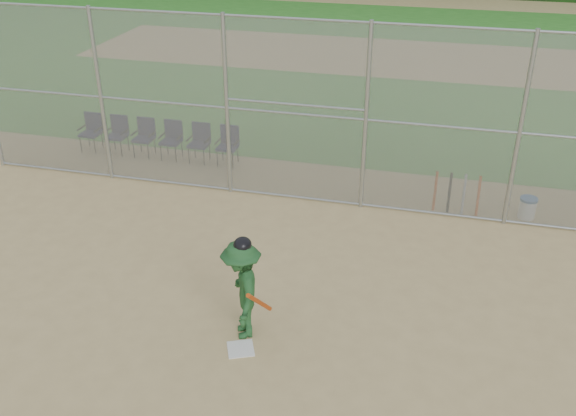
% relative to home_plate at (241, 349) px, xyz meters
% --- Properties ---
extents(ground, '(100.00, 100.00, 0.00)m').
position_rel_home_plate_xyz_m(ground, '(0.06, 0.17, -0.01)').
color(ground, tan).
rests_on(ground, ground).
extents(grass_strip, '(100.00, 100.00, 0.00)m').
position_rel_home_plate_xyz_m(grass_strip, '(0.06, 18.17, -0.00)').
color(grass_strip, '#2A7021').
rests_on(grass_strip, ground).
extents(dirt_patch_far, '(24.00, 24.00, 0.00)m').
position_rel_home_plate_xyz_m(dirt_patch_far, '(0.06, 18.17, -0.00)').
color(dirt_patch_far, tan).
rests_on(dirt_patch_far, ground).
extents(backstop_fence, '(16.09, 0.09, 4.00)m').
position_rel_home_plate_xyz_m(backstop_fence, '(0.06, 5.17, 2.06)').
color(backstop_fence, gray).
rests_on(backstop_fence, ground).
extents(home_plate, '(0.52, 0.52, 0.02)m').
position_rel_home_plate_xyz_m(home_plate, '(0.00, 0.00, 0.00)').
color(home_plate, silver).
rests_on(home_plate, ground).
extents(batter_at_plate, '(1.00, 1.33, 1.75)m').
position_rel_home_plate_xyz_m(batter_at_plate, '(-0.08, 0.39, 0.83)').
color(batter_at_plate, '#1F4D24').
rests_on(batter_at_plate, ground).
extents(water_cooler, '(0.36, 0.36, 0.46)m').
position_rel_home_plate_xyz_m(water_cooler, '(4.53, 5.54, 0.22)').
color(water_cooler, white).
rests_on(water_cooler, ground).
extents(spare_bats, '(0.96, 0.38, 0.83)m').
position_rel_home_plate_xyz_m(spare_bats, '(3.05, 5.50, 0.40)').
color(spare_bats, '#D84C14').
rests_on(spare_bats, ground).
extents(chair_0, '(0.54, 0.52, 0.96)m').
position_rel_home_plate_xyz_m(chair_0, '(-6.27, 6.61, 0.47)').
color(chair_0, '#0E1036').
rests_on(chair_0, ground).
extents(chair_1, '(0.54, 0.52, 0.96)m').
position_rel_home_plate_xyz_m(chair_1, '(-5.51, 6.61, 0.47)').
color(chair_1, '#0E1036').
rests_on(chair_1, ground).
extents(chair_2, '(0.54, 0.52, 0.96)m').
position_rel_home_plate_xyz_m(chair_2, '(-4.76, 6.61, 0.47)').
color(chair_2, '#0E1036').
rests_on(chair_2, ground).
extents(chair_3, '(0.54, 0.52, 0.96)m').
position_rel_home_plate_xyz_m(chair_3, '(-4.01, 6.61, 0.47)').
color(chair_3, '#0E1036').
rests_on(chair_3, ground).
extents(chair_4, '(0.54, 0.52, 0.96)m').
position_rel_home_plate_xyz_m(chair_4, '(-3.26, 6.61, 0.47)').
color(chair_4, '#0E1036').
rests_on(chair_4, ground).
extents(chair_5, '(0.54, 0.52, 0.96)m').
position_rel_home_plate_xyz_m(chair_5, '(-2.50, 6.61, 0.47)').
color(chair_5, '#0E1036').
rests_on(chair_5, ground).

